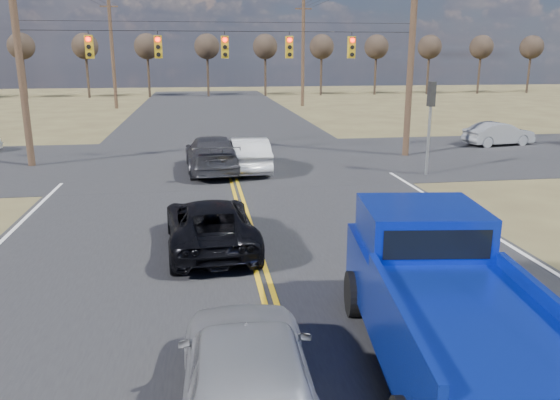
{
  "coord_description": "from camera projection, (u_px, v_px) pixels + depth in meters",
  "views": [
    {
      "loc": [
        -1.32,
        -8.1,
        4.97
      ],
      "look_at": [
        0.59,
        4.75,
        1.5
      ],
      "focal_mm": 35.0,
      "sensor_mm": 36.0,
      "label": 1
    }
  ],
  "objects": [
    {
      "name": "ground",
      "position": [
        287.0,
        359.0,
        9.21
      ],
      "size": [
        160.0,
        160.0,
        0.0
      ],
      "primitive_type": "plane",
      "color": "brown",
      "rests_on": "ground"
    },
    {
      "name": "road_main",
      "position": [
        241.0,
        204.0,
        18.77
      ],
      "size": [
        14.0,
        120.0,
        0.02
      ],
      "primitive_type": "cube",
      "color": "#28282B",
      "rests_on": "ground"
    },
    {
      "name": "road_cross",
      "position": [
        228.0,
        161.0,
        26.41
      ],
      "size": [
        120.0,
        12.0,
        0.02
      ],
      "primitive_type": "cube",
      "color": "#28282B",
      "rests_on": "ground"
    },
    {
      "name": "signal_gantry",
      "position": [
        236.0,
        52.0,
        24.97
      ],
      "size": [
        19.6,
        4.83,
        10.0
      ],
      "color": "#473323",
      "rests_on": "ground"
    },
    {
      "name": "utility_poles",
      "position": [
        226.0,
        49.0,
        24.11
      ],
      "size": [
        19.6,
        58.32,
        10.0
      ],
      "color": "#473323",
      "rests_on": "ground"
    },
    {
      "name": "treeline",
      "position": [
        217.0,
        42.0,
        33.5
      ],
      "size": [
        87.0,
        117.8,
        7.4
      ],
      "color": "#33261C",
      "rests_on": "ground"
    },
    {
      "name": "pickup_truck",
      "position": [
        443.0,
        302.0,
        8.74
      ],
      "size": [
        3.08,
        6.48,
        2.35
      ],
      "rotation": [
        0.0,
        0.0,
        -0.12
      ],
      "color": "black",
      "rests_on": "ground"
    },
    {
      "name": "silver_suv",
      "position": [
        248.0,
        377.0,
        7.29
      ],
      "size": [
        2.05,
        4.76,
        1.6
      ],
      "primitive_type": "imported",
      "rotation": [
        0.0,
        0.0,
        3.11
      ],
      "color": "#9C9DA3",
      "rests_on": "ground"
    },
    {
      "name": "black_suv",
      "position": [
        210.0,
        224.0,
        14.32
      ],
      "size": [
        2.48,
        4.89,
        1.32
      ],
      "primitive_type": "imported",
      "rotation": [
        0.0,
        0.0,
        3.2
      ],
      "color": "black",
      "rests_on": "ground"
    },
    {
      "name": "white_car_queue",
      "position": [
        249.0,
        154.0,
        23.95
      ],
      "size": [
        1.63,
        4.53,
        1.49
      ],
      "primitive_type": "imported",
      "rotation": [
        0.0,
        0.0,
        3.15
      ],
      "color": "silver",
      "rests_on": "ground"
    },
    {
      "name": "dgrey_car_queue",
      "position": [
        212.0,
        154.0,
        23.71
      ],
      "size": [
        2.46,
        5.53,
        1.58
      ],
      "primitive_type": "imported",
      "rotation": [
        0.0,
        0.0,
        3.19
      ],
      "color": "#35353B",
      "rests_on": "ground"
    },
    {
      "name": "cross_car_east_near",
      "position": [
        499.0,
        134.0,
        30.66
      ],
      "size": [
        2.0,
        4.13,
        1.31
      ],
      "primitive_type": "imported",
      "rotation": [
        0.0,
        0.0,
        1.73
      ],
      "color": "#989B9F",
      "rests_on": "ground"
    }
  ]
}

